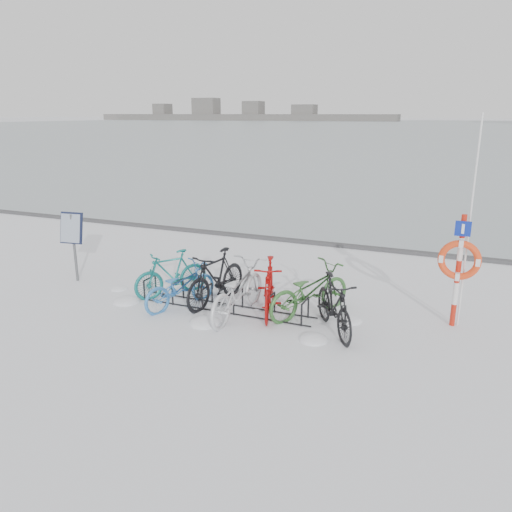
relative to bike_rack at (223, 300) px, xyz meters
The scene contains 15 objects.
ground 0.18m from the bike_rack, ahead, with size 900.00×900.00×0.00m, color white.
ice_sheet 155.00m from the bike_rack, 90.00° to the left, with size 400.00×298.00×0.02m, color #9AA7AD.
quay_edge 5.90m from the bike_rack, 90.00° to the left, with size 400.00×0.25×0.10m, color #3F3F42.
bike_rack is the anchor object (origin of this frame).
info_board 4.23m from the bike_rack, behind, with size 0.59×0.29×1.70m.
lifebuoy_station 4.71m from the bike_rack, 11.16° to the left, with size 0.76×0.22×3.96m.
shoreline 287.22m from the bike_rack, 115.14° to the left, with size 180.00×12.00×9.50m.
bike_0 1.51m from the bike_rack, 167.41° to the left, with size 0.50×1.76×1.05m, color #146D6C.
bike_1 0.96m from the bike_rack, 167.28° to the right, with size 0.63×1.82×0.95m, color #3175BC.
bike_2 0.56m from the bike_rack, 136.38° to the left, with size 0.56×1.98×1.19m, color black.
bike_3 0.62m from the bike_rack, 24.95° to the right, with size 0.75×2.16×1.13m, color silver.
bike_4 1.06m from the bike_rack, 11.60° to the left, with size 0.54×1.90×1.14m, color #9E0A09.
bike_5 1.84m from the bike_rack, 13.11° to the left, with size 0.72×2.07×1.09m, color #33662E.
bike_6 2.46m from the bike_rack, ahead, with size 0.52×1.84×1.11m, color black.
snow_drifts 0.28m from the bike_rack, 62.78° to the right, with size 5.83×2.17×0.22m.
Camera 1 is at (4.43, -8.73, 3.95)m, focal length 35.00 mm.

